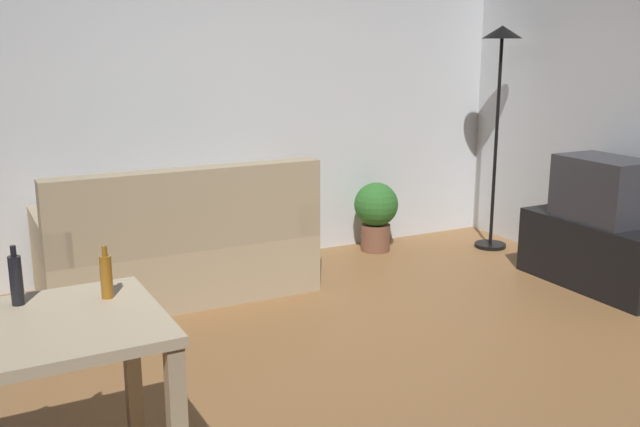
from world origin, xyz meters
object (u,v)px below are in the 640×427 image
couch (179,252)px  bottle_amber (106,276)px  torchiere_lamp (500,77)px  bottle_dark (16,279)px  tv (603,189)px  potted_plant (376,212)px  tv_stand (597,253)px

couch → bottle_amber: 2.20m
couch → torchiere_lamp: bearing=179.0°
bottle_dark → bottle_amber: bottle_dark is taller
couch → bottle_dark: 2.27m
bottle_dark → tv: bearing=10.8°
potted_plant → bottle_amber: bottle_amber is taller
couch → bottle_amber: (-0.83, -1.96, 0.54)m
couch → potted_plant: (1.75, 0.31, 0.02)m
tv_stand → bottle_amber: 3.64m
tv_stand → tv: tv is taller
bottle_amber → tv_stand: bearing=12.9°
tv_stand → torchiere_lamp: (0.00, 1.11, 1.17)m
tv → potted_plant: bearing=31.9°
tv → bottle_amber: (-3.50, -0.80, 0.15)m
torchiere_lamp → bottle_dark: 4.26m
tv → bottle_dark: (-3.80, -0.73, 0.16)m
torchiere_lamp → bottle_dark: (-3.80, -1.84, -0.56)m
tv → potted_plant: 1.77m
potted_plant → bottle_amber: size_ratio=2.80×
bottle_amber → potted_plant: bearing=41.4°
potted_plant → bottle_dark: bottle_dark is taller
tv_stand → bottle_amber: bearing=102.9°
torchiere_lamp → bottle_amber: bearing=-151.3°
couch → tv: (2.67, -1.16, 0.39)m
couch → tv: size_ratio=2.96×
couch → bottle_dark: bottle_dark is taller
tv → tv_stand: bearing=90.0°
couch → tv: 2.93m
tv_stand → torchiere_lamp: size_ratio=0.61×
tv_stand → bottle_amber: size_ratio=5.41×
tv_stand → tv: 0.46m
couch → tv_stand: couch is taller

